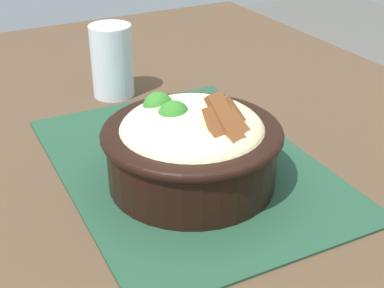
# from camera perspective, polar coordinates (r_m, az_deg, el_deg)

# --- Properties ---
(table) EXTENTS (1.36, 0.92, 0.73)m
(table) POSITION_cam_1_polar(r_m,az_deg,el_deg) (0.72, 0.85, -5.76)
(table) COLOR #4C3826
(table) RESTS_ON ground_plane
(placemat) EXTENTS (0.42, 0.31, 0.00)m
(placemat) POSITION_cam_1_polar(r_m,az_deg,el_deg) (0.68, -0.36, -2.32)
(placemat) COLOR #1E422D
(placemat) RESTS_ON table
(bowl) EXTENTS (0.21, 0.21, 0.12)m
(bowl) POSITION_cam_1_polar(r_m,az_deg,el_deg) (0.62, -0.03, 0.02)
(bowl) COLOR black
(bowl) RESTS_ON placemat
(fork) EXTENTS (0.04, 0.14, 0.00)m
(fork) POSITION_cam_1_polar(r_m,az_deg,el_deg) (0.79, -4.03, 2.41)
(fork) COLOR silver
(fork) RESTS_ON placemat
(drinking_glass) EXTENTS (0.06, 0.06, 0.11)m
(drinking_glass) POSITION_cam_1_polar(r_m,az_deg,el_deg) (0.88, -8.25, 8.03)
(drinking_glass) COLOR silver
(drinking_glass) RESTS_ON table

